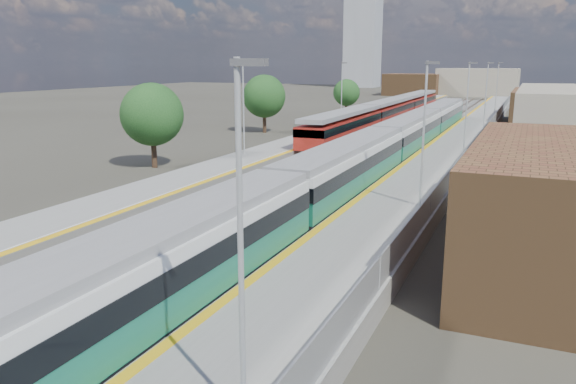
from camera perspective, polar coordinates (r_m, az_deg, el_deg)
The scene contains 11 objects.
ground at distance 59.03m, azimuth 11.81°, elevation 4.51°, with size 320.00×320.00×0.00m, color #47443A.
ballast_bed at distance 61.92m, azimuth 10.24°, elevation 4.99°, with size 10.50×155.00×0.06m, color #565451.
tracks at distance 63.40m, azimuth 11.13°, elevation 5.21°, with size 8.96×160.00×0.17m.
platform_right at distance 60.60m, azimuth 17.23°, elevation 4.93°, with size 4.70×155.00×8.52m.
platform_left at distance 63.71m, azimuth 4.27°, elevation 5.83°, with size 4.30×155.00×8.52m.
buildings at distance 148.87m, azimuth 12.18°, elevation 13.58°, with size 72.00×185.50×40.00m.
green_train at distance 43.60m, azimuth 9.73°, elevation 4.54°, with size 2.77×77.24×3.05m.
red_train at distance 75.34m, azimuth 10.25°, elevation 8.00°, with size 2.87×58.25×3.63m.
tree_a at distance 47.02m, azimuth -13.65°, elevation 7.65°, with size 5.09×5.09×6.90m.
tree_b at distance 69.41m, azimuth -2.43°, elevation 9.69°, with size 5.21×5.21×7.06m.
tree_c at distance 93.34m, azimuth 5.96°, elevation 10.01°, with size 4.33×4.33×5.86m.
Camera 1 is at (11.62, -7.26, 8.41)m, focal length 35.00 mm.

